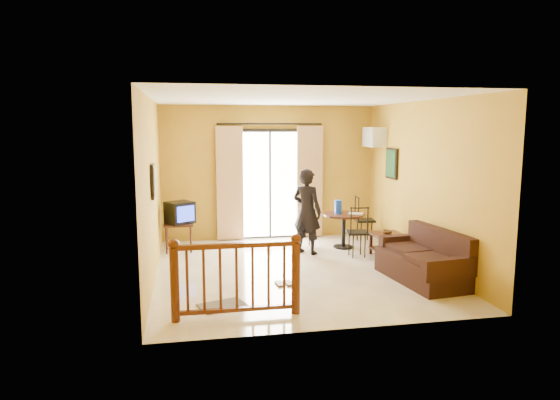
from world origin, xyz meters
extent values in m
plane|color=beige|center=(0.00, 0.00, 0.00)|extent=(5.00, 5.00, 0.00)
plane|color=white|center=(0.00, 0.00, 2.80)|extent=(5.00, 5.00, 0.00)
plane|color=#B78C23|center=(0.00, 2.50, 1.40)|extent=(4.50, 0.00, 4.50)
plane|color=#B78C23|center=(0.00, -2.50, 1.40)|extent=(4.50, 0.00, 4.50)
plane|color=#B78C23|center=(-2.25, 0.00, 1.40)|extent=(0.00, 5.00, 5.00)
plane|color=#B78C23|center=(2.25, 0.00, 1.40)|extent=(0.00, 5.00, 5.00)
cube|color=black|center=(0.00, 2.48, 1.15)|extent=(1.34, 0.03, 2.34)
cube|color=white|center=(0.00, 2.45, 1.15)|extent=(1.20, 0.04, 2.20)
cube|color=black|center=(0.00, 2.43, 1.15)|extent=(0.04, 0.02, 2.20)
cube|color=beige|center=(-0.85, 2.40, 1.20)|extent=(0.55, 0.08, 2.35)
cube|color=beige|center=(0.85, 2.40, 1.20)|extent=(0.55, 0.08, 2.35)
cylinder|color=black|center=(0.00, 2.40, 2.42)|extent=(2.20, 0.04, 0.04)
cube|color=black|center=(-1.90, 1.67, 0.52)|extent=(0.54, 0.45, 0.04)
cylinder|color=black|center=(-2.12, 1.49, 0.26)|extent=(0.04, 0.04, 0.52)
cylinder|color=black|center=(-1.68, 1.49, 0.26)|extent=(0.04, 0.04, 0.52)
cylinder|color=black|center=(-2.12, 1.85, 0.26)|extent=(0.04, 0.04, 0.52)
cylinder|color=black|center=(-1.68, 1.85, 0.26)|extent=(0.04, 0.04, 0.52)
cube|color=black|center=(-1.87, 1.67, 0.75)|extent=(0.61, 0.60, 0.41)
cube|color=#283DF0|center=(-1.76, 1.49, 0.75)|extent=(0.32, 0.21, 0.29)
cube|color=black|center=(-2.22, -0.20, 1.55)|extent=(0.04, 0.42, 0.52)
cube|color=#58564C|center=(-2.19, -0.20, 1.55)|extent=(0.01, 0.34, 0.44)
cylinder|color=black|center=(1.28, 1.35, 0.66)|extent=(0.81, 0.81, 0.04)
cylinder|color=black|center=(1.28, 1.35, 0.33)|extent=(0.08, 0.08, 0.66)
cylinder|color=black|center=(1.28, 1.35, 0.01)|extent=(0.40, 0.40, 0.03)
cylinder|color=blue|center=(1.18, 1.38, 0.81)|extent=(0.14, 0.14, 0.27)
cube|color=beige|center=(1.49, 1.25, 0.69)|extent=(0.33, 0.28, 0.02)
cube|color=white|center=(2.10, 1.95, 2.15)|extent=(0.30, 0.60, 0.40)
cube|color=gray|center=(1.95, 1.95, 2.15)|extent=(0.02, 0.56, 0.36)
cube|color=black|center=(2.22, 1.30, 1.65)|extent=(0.04, 0.50, 0.60)
cube|color=black|center=(2.19, 1.30, 1.65)|extent=(0.01, 0.42, 0.52)
cube|color=black|center=(1.85, 0.36, 0.41)|extent=(0.54, 0.97, 0.04)
cube|color=black|center=(1.85, 0.36, 0.13)|extent=(0.50, 0.93, 0.03)
cube|color=black|center=(1.63, -0.08, 0.21)|extent=(0.05, 0.05, 0.41)
cube|color=black|center=(2.07, -0.08, 0.21)|extent=(0.05, 0.05, 0.41)
cube|color=black|center=(1.63, 0.79, 0.21)|extent=(0.05, 0.05, 0.41)
cube|color=black|center=(2.07, 0.79, 0.21)|extent=(0.05, 0.05, 0.41)
imported|color=#543B1D|center=(1.85, 0.54, 0.46)|extent=(0.19, 0.19, 0.06)
cube|color=black|center=(1.80, -0.95, 0.20)|extent=(0.96, 1.65, 0.39)
cube|color=black|center=(2.09, -0.95, 0.54)|extent=(0.36, 1.58, 0.54)
cube|color=black|center=(1.80, -1.71, 0.41)|extent=(0.80, 0.25, 0.29)
cube|color=black|center=(1.80, -0.18, 0.41)|extent=(0.80, 0.25, 0.29)
cube|color=black|center=(1.75, -1.29, 0.42)|extent=(0.61, 0.70, 0.10)
cube|color=black|center=(1.75, -0.60, 0.42)|extent=(0.61, 0.70, 0.10)
imported|color=black|center=(0.46, 1.05, 0.80)|extent=(0.69, 0.68, 1.60)
cylinder|color=#471E0F|center=(-1.90, -1.90, 0.46)|extent=(0.11, 0.11, 0.92)
cylinder|color=#471E0F|center=(-0.40, -1.90, 0.46)|extent=(0.11, 0.11, 0.92)
sphere|color=#471E0F|center=(-1.90, -1.90, 0.97)|extent=(0.13, 0.13, 0.13)
sphere|color=#471E0F|center=(-0.40, -1.90, 0.97)|extent=(0.13, 0.13, 0.13)
cube|color=#471E0F|center=(-1.15, -1.90, 0.92)|extent=(1.55, 0.08, 0.06)
cube|color=#471E0F|center=(-1.15, -1.90, 0.10)|extent=(1.55, 0.06, 0.05)
cube|color=#544C43|center=(-1.30, -1.48, 0.01)|extent=(0.70, 0.57, 0.02)
cube|color=#543B1D|center=(-0.39, -0.73, 0.01)|extent=(0.12, 0.26, 0.03)
cube|color=#543B1D|center=(-0.25, -0.73, 0.01)|extent=(0.12, 0.26, 0.03)
camera|label=1|loc=(-1.73, -7.85, 2.35)|focal=32.00mm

